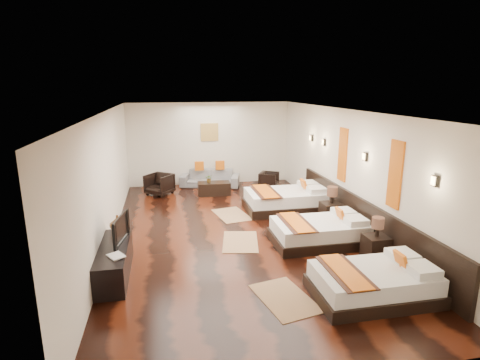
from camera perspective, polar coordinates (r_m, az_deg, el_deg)
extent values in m
cube|color=black|center=(8.99, -0.73, -7.86)|extent=(5.50, 9.50, 0.01)
cube|color=white|center=(8.37, -0.79, 10.25)|extent=(5.50, 9.50, 0.01)
cube|color=silver|center=(13.19, -4.56, 5.42)|extent=(5.50, 0.01, 2.80)
cube|color=silver|center=(8.52, -19.26, 0.01)|extent=(0.01, 9.50, 2.80)
cube|color=silver|center=(9.45, 15.87, 1.57)|extent=(0.01, 9.50, 2.80)
cube|color=black|center=(9.00, 17.54, -5.44)|extent=(0.08, 6.60, 0.90)
cube|color=black|center=(6.78, 19.16, -15.38)|extent=(1.93, 1.20, 0.20)
cube|color=white|center=(6.67, 19.33, -13.58)|extent=(1.84, 1.10, 0.28)
cube|color=#D8610F|center=(6.80, 22.91, -11.05)|extent=(0.14, 0.29, 0.30)
cube|color=#38190F|center=(6.38, 15.40, -13.11)|extent=(0.51, 1.21, 0.02)
cube|color=#D8610F|center=(6.37, 15.41, -13.00)|extent=(0.35, 1.21, 0.02)
cube|color=black|center=(8.56, 11.64, -8.53)|extent=(2.00, 1.24, 0.21)
cube|color=white|center=(8.47, 11.72, -6.98)|extent=(1.91, 1.14, 0.29)
cube|color=#D8610F|center=(8.58, 14.76, -5.07)|extent=(0.15, 0.31, 0.31)
cube|color=#38190F|center=(8.24, 8.39, -6.32)|extent=(0.52, 1.26, 0.02)
cube|color=#D8610F|center=(8.23, 8.39, -6.22)|extent=(0.36, 1.26, 0.02)
cube|color=black|center=(10.62, 6.78, -3.84)|extent=(2.19, 1.36, 0.23)
cube|color=white|center=(10.54, 6.82, -2.44)|extent=(2.09, 1.25, 0.31)
cube|color=#D8610F|center=(10.63, 9.54, -0.81)|extent=(0.16, 0.33, 0.34)
cube|color=#38190F|center=(10.33, 3.82, -1.74)|extent=(0.57, 1.38, 0.02)
cube|color=#D8610F|center=(10.33, 3.82, -1.65)|extent=(0.40, 1.38, 0.02)
cube|color=black|center=(8.04, 19.60, -9.51)|extent=(0.44, 0.44, 0.49)
cylinder|color=black|center=(7.92, 19.80, -7.23)|extent=(0.08, 0.08, 0.20)
cylinder|color=#3F2619|center=(7.86, 19.91, -6.03)|extent=(0.24, 0.24, 0.22)
cube|color=black|center=(9.74, 13.44, -4.85)|extent=(0.48, 0.48, 0.53)
cylinder|color=black|center=(9.63, 13.56, -2.75)|extent=(0.08, 0.08, 0.21)
cylinder|color=#3F2619|center=(9.58, 13.63, -1.66)|extent=(0.25, 0.25, 0.23)
cube|color=#9C754F|center=(6.47, 6.70, -17.12)|extent=(0.99, 1.33, 0.01)
cube|color=#9C754F|center=(8.48, 0.05, -9.19)|extent=(0.97, 1.32, 0.01)
cube|color=#9C754F|center=(10.16, -1.24, -5.21)|extent=(0.98, 1.33, 0.01)
cube|color=black|center=(7.34, -18.23, -11.43)|extent=(0.50, 1.80, 0.55)
imported|color=black|center=(7.33, -17.96, -6.98)|extent=(0.28, 0.88, 0.51)
imported|color=black|center=(6.78, -18.89, -10.98)|extent=(0.35, 0.38, 0.03)
imported|color=brown|center=(7.91, -17.82, -6.16)|extent=(0.36, 0.36, 0.32)
imported|color=slate|center=(12.99, -4.52, 0.28)|extent=(2.10, 1.27, 0.57)
imported|color=black|center=(12.22, -11.95, -0.63)|extent=(1.01, 1.01, 0.66)
imported|color=black|center=(12.78, 4.35, -0.01)|extent=(0.80, 0.80, 0.54)
cube|color=black|center=(12.00, -3.91, -1.27)|extent=(1.02, 0.53, 0.40)
imported|color=#23571D|center=(11.94, -4.64, 0.24)|extent=(0.25, 0.23, 0.25)
cube|color=#D86014|center=(7.78, 22.17, 0.76)|extent=(0.04, 0.40, 1.30)
cube|color=#D86014|center=(9.65, 15.08, 3.68)|extent=(0.04, 0.40, 1.30)
cube|color=black|center=(6.87, 27.11, -0.09)|extent=(0.06, 0.12, 0.18)
cube|color=#FFD18C|center=(6.85, 26.91, -0.10)|extent=(0.02, 0.10, 0.14)
cube|color=black|center=(8.66, 18.20, 3.35)|extent=(0.06, 0.12, 0.18)
cube|color=#FFD18C|center=(8.64, 18.03, 3.35)|extent=(0.02, 0.10, 0.14)
cube|color=black|center=(10.60, 12.42, 5.54)|extent=(0.06, 0.12, 0.18)
cube|color=#FFD18C|center=(10.59, 12.27, 5.53)|extent=(0.02, 0.10, 0.14)
cube|color=black|center=(11.43, 10.62, 6.20)|extent=(0.06, 0.12, 0.18)
cube|color=#FFD18C|center=(11.41, 10.48, 6.20)|extent=(0.02, 0.10, 0.14)
cube|color=#AD873F|center=(13.12, -4.58, 7.14)|extent=(0.60, 0.04, 0.60)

